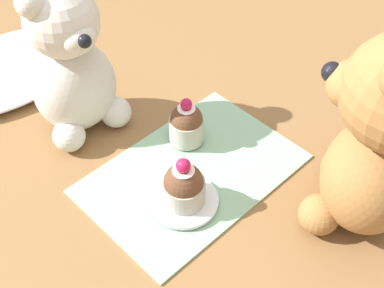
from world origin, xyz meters
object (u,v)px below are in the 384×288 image
teddy_bear_cream (72,66)px  cupcake_near_cream_bear (187,124)px  saucer_plate (184,200)px  teddy_bear_tan (382,138)px  cupcake_near_tan_bear (184,186)px

teddy_bear_cream → cupcake_near_cream_bear: 0.16m
saucer_plate → cupcake_near_cream_bear: bearing=44.3°
saucer_plate → teddy_bear_cream: bearing=90.4°
teddy_bear_tan → saucer_plate: 0.24m
teddy_bear_cream → cupcake_near_cream_bear: bearing=-53.2°
teddy_bear_tan → cupcake_near_tan_bear: size_ratio=3.76×
teddy_bear_tan → cupcake_near_cream_bear: 0.25m
teddy_bear_tan → saucer_plate: (-0.14, 0.15, -0.12)m
cupcake_near_cream_bear → cupcake_near_tan_bear: size_ratio=1.00×
cupcake_near_cream_bear → saucer_plate: size_ratio=0.82×
cupcake_near_tan_bear → saucer_plate: bearing=0.0°
teddy_bear_tan → saucer_plate: bearing=-65.7°
teddy_bear_cream → saucer_plate: teddy_bear_cream is taller
teddy_bear_tan → cupcake_near_cream_bear: (-0.06, 0.23, -0.10)m
teddy_bear_cream → saucer_plate: (0.00, -0.20, -0.09)m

